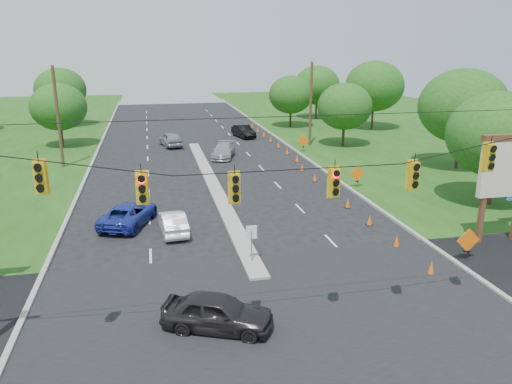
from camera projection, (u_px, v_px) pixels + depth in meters
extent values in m
plane|color=black|center=(282.00, 326.00, 19.63)|extent=(160.00, 160.00, 0.00)
cube|color=black|center=(282.00, 326.00, 19.63)|extent=(160.00, 14.00, 0.02)
cube|color=gray|center=(91.00, 166.00, 45.73)|extent=(0.25, 110.00, 0.16)
cube|color=gray|center=(302.00, 156.00, 49.80)|extent=(0.25, 110.00, 0.16)
cube|color=gray|center=(213.00, 186.00, 39.32)|extent=(1.00, 34.00, 0.18)
cylinder|color=gray|center=(252.00, 247.00, 25.00)|extent=(0.06, 0.06, 1.80)
cube|color=white|center=(252.00, 232.00, 24.77)|extent=(0.55, 0.04, 0.70)
cylinder|color=black|center=(293.00, 158.00, 16.71)|extent=(24.00, 0.04, 0.04)
cube|color=yellow|center=(40.00, 178.00, 15.17)|extent=(0.34, 0.24, 1.00)
cube|color=yellow|center=(142.00, 189.00, 15.92)|extent=(0.34, 0.24, 1.00)
cube|color=yellow|center=(235.00, 189.00, 16.58)|extent=(0.34, 0.24, 1.00)
cube|color=yellow|center=(334.00, 183.00, 17.28)|extent=(0.34, 0.24, 1.00)
cube|color=yellow|center=(413.00, 176.00, 17.86)|extent=(0.34, 0.24, 1.00)
cube|color=yellow|center=(489.00, 158.00, 18.32)|extent=(0.34, 0.24, 1.00)
cylinder|color=#422D1C|center=(58.00, 118.00, 43.97)|extent=(0.28, 0.28, 9.00)
cylinder|color=#422D1C|center=(311.00, 105.00, 53.70)|extent=(0.28, 0.28, 9.00)
cube|color=#59331E|center=(482.00, 206.00, 27.23)|extent=(0.25, 0.25, 4.40)
cube|color=beige|center=(506.00, 168.00, 26.86)|extent=(3.00, 0.35, 3.20)
cube|color=#59331E|center=(510.00, 137.00, 26.39)|extent=(3.20, 0.40, 0.35)
cone|color=#FF5A10|center=(431.00, 268.00, 24.00)|extent=(0.32, 0.32, 0.70)
cone|color=#FF5A10|center=(397.00, 241.00, 27.28)|extent=(0.32, 0.32, 0.70)
cone|color=#FF5A10|center=(370.00, 220.00, 30.56)|extent=(0.32, 0.32, 0.70)
cone|color=#FF5A10|center=(348.00, 203.00, 33.85)|extent=(0.32, 0.32, 0.70)
cone|color=#FF5A10|center=(330.00, 189.00, 37.13)|extent=(0.32, 0.32, 0.70)
cone|color=#FF5A10|center=(315.00, 177.00, 40.41)|extent=(0.32, 0.32, 0.70)
cone|color=#FF5A10|center=(302.00, 167.00, 43.69)|extent=(0.32, 0.32, 0.70)
cone|color=#FF5A10|center=(297.00, 159.00, 47.10)|extent=(0.32, 0.32, 0.70)
cone|color=#FF5A10|center=(287.00, 151.00, 50.38)|extent=(0.32, 0.32, 0.70)
cone|color=#FF5A10|center=(278.00, 145.00, 53.66)|extent=(0.32, 0.32, 0.70)
cone|color=#FF5A10|center=(271.00, 139.00, 56.94)|extent=(0.32, 0.32, 0.70)
cone|color=#FF5A10|center=(264.00, 134.00, 60.23)|extent=(0.32, 0.32, 0.70)
cone|color=#FF5A10|center=(258.00, 129.00, 63.51)|extent=(0.32, 0.32, 0.70)
cone|color=#FF5A10|center=(252.00, 125.00, 66.79)|extent=(0.32, 0.32, 0.70)
cube|color=black|center=(467.00, 251.00, 25.40)|extent=(0.06, 0.58, 0.26)
cube|color=black|center=(467.00, 251.00, 25.40)|extent=(0.06, 0.58, 0.26)
cube|color=orange|center=(468.00, 240.00, 25.23)|extent=(1.27, 0.05, 1.27)
cube|color=black|center=(357.00, 181.00, 38.53)|extent=(0.06, 0.58, 0.26)
cube|color=black|center=(357.00, 181.00, 38.53)|extent=(0.06, 0.58, 0.26)
cube|color=orange|center=(357.00, 174.00, 38.36)|extent=(1.27, 0.05, 1.27)
cube|color=black|center=(303.00, 147.00, 51.66)|extent=(0.06, 0.58, 0.26)
cube|color=black|center=(303.00, 147.00, 51.66)|extent=(0.06, 0.58, 0.26)
cube|color=orange|center=(303.00, 141.00, 51.49)|extent=(1.27, 0.05, 1.27)
cylinder|color=black|center=(62.00, 135.00, 53.96)|extent=(0.28, 0.28, 2.52)
ellipsoid|color=#194C14|center=(59.00, 107.00, 53.09)|extent=(5.88, 5.88, 5.04)
cylinder|color=black|center=(63.00, 116.00, 67.58)|extent=(0.28, 0.28, 2.88)
ellipsoid|color=#194C14|center=(60.00, 90.00, 66.58)|extent=(6.72, 6.72, 5.76)
cylinder|color=black|center=(491.00, 185.00, 34.10)|extent=(0.28, 0.28, 2.88)
ellipsoid|color=#194C14|center=(498.00, 134.00, 33.11)|extent=(6.72, 6.72, 5.76)
cylinder|color=black|center=(458.00, 151.00, 44.24)|extent=(0.28, 0.28, 3.24)
ellipsoid|color=#194C14|center=(463.00, 106.00, 43.12)|extent=(7.56, 7.56, 6.48)
cylinder|color=black|center=(343.00, 135.00, 54.38)|extent=(0.28, 0.28, 2.52)
ellipsoid|color=#194C14|center=(345.00, 106.00, 53.51)|extent=(5.88, 5.88, 5.04)
cylinder|color=black|center=(372.00, 117.00, 65.27)|extent=(0.28, 0.28, 3.24)
ellipsoid|color=#194C14|center=(374.00, 86.00, 64.15)|extent=(7.56, 7.56, 6.48)
cylinder|color=black|center=(316.00, 109.00, 74.83)|extent=(0.28, 0.28, 2.88)
ellipsoid|color=#194C14|center=(317.00, 85.00, 73.84)|extent=(6.72, 6.72, 5.76)
cylinder|color=black|center=(290.00, 118.00, 67.11)|extent=(0.28, 0.28, 2.52)
ellipsoid|color=#194C14|center=(291.00, 95.00, 66.24)|extent=(5.88, 5.88, 5.04)
imported|color=black|center=(218.00, 312.00, 19.23)|extent=(4.66, 3.28, 1.47)
imported|color=white|center=(173.00, 222.00, 29.26)|extent=(1.71, 4.03, 1.29)
imported|color=navy|center=(129.00, 214.00, 30.57)|extent=(3.95, 5.51, 1.39)
imported|color=#959595|center=(223.00, 151.00, 48.95)|extent=(3.23, 5.13, 1.38)
imported|color=gray|center=(171.00, 139.00, 54.45)|extent=(2.71, 4.89, 1.58)
imported|color=black|center=(243.00, 131.00, 59.83)|extent=(2.41, 4.65, 1.46)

